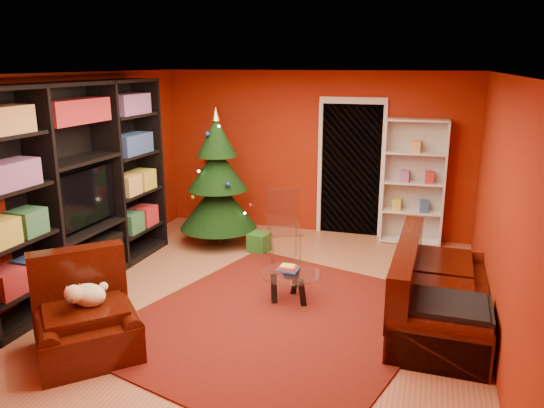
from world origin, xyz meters
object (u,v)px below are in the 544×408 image
(gift_box_green, at_px, (259,242))
(white_bookshelf, at_px, (413,183))
(christmas_tree, at_px, (217,179))
(acrylic_chair, at_px, (285,231))
(rug, at_px, (278,320))
(coffee_table, at_px, (291,287))
(sofa, at_px, (442,285))
(gift_box_teal, at_px, (222,220))
(media_unit, at_px, (78,187))
(dog, at_px, (89,295))
(armchair, at_px, (86,317))

(gift_box_green, bearing_deg, white_bookshelf, 26.97)
(christmas_tree, distance_m, acrylic_chair, 1.39)
(acrylic_chair, bearing_deg, rug, -99.55)
(rug, height_order, acrylic_chair, acrylic_chair)
(coffee_table, xyz_separation_m, acrylic_chair, (-0.42, 1.24, 0.26))
(sofa, relative_size, acrylic_chair, 2.29)
(rug, height_order, christmas_tree, christmas_tree)
(gift_box_teal, bearing_deg, media_unit, -107.71)
(media_unit, bearing_deg, coffee_table, 6.52)
(dog, bearing_deg, media_unit, 84.17)
(sofa, bearing_deg, media_unit, 94.00)
(christmas_tree, relative_size, acrylic_chair, 2.31)
(gift_box_teal, xyz_separation_m, gift_box_green, (0.92, -0.83, -0.02))
(white_bookshelf, bearing_deg, sofa, -82.28)
(media_unit, distance_m, dog, 1.88)
(white_bookshelf, bearing_deg, acrylic_chair, -142.22)
(coffee_table, bearing_deg, white_bookshelf, 64.73)
(sofa, distance_m, coffee_table, 1.68)
(gift_box_green, distance_m, white_bookshelf, 2.51)
(rug, relative_size, christmas_tree, 1.60)
(white_bookshelf, xyz_separation_m, sofa, (0.44, -2.64, -0.51))
(christmas_tree, bearing_deg, gift_box_teal, 107.63)
(rug, relative_size, white_bookshelf, 1.71)
(media_unit, relative_size, dog, 8.15)
(armchair, height_order, coffee_table, armchair)
(gift_box_green, distance_m, sofa, 3.01)
(christmas_tree, height_order, armchair, christmas_tree)
(rug, bearing_deg, media_unit, 173.69)
(christmas_tree, xyz_separation_m, white_bookshelf, (2.83, 0.90, -0.06))
(media_unit, distance_m, gift_box_green, 2.70)
(rug, relative_size, dog, 8.38)
(christmas_tree, bearing_deg, coffee_table, -46.68)
(armchair, height_order, acrylic_chair, acrylic_chair)
(armchair, relative_size, sofa, 0.48)
(christmas_tree, relative_size, dog, 5.24)
(gift_box_green, bearing_deg, dog, -102.13)
(coffee_table, relative_size, acrylic_chair, 0.79)
(white_bookshelf, bearing_deg, coffee_table, -116.97)
(rug, height_order, sofa, sofa)
(gift_box_teal, distance_m, coffee_table, 2.97)
(dog, height_order, acrylic_chair, acrylic_chair)
(rug, distance_m, white_bookshelf, 3.47)
(coffee_table, bearing_deg, armchair, -133.04)
(christmas_tree, distance_m, sofa, 3.75)
(media_unit, distance_m, gift_box_teal, 2.91)
(rug, height_order, gift_box_green, gift_box_green)
(sofa, bearing_deg, acrylic_chair, 60.01)
(gift_box_teal, bearing_deg, coffee_table, -52.40)
(sofa, height_order, coffee_table, sofa)
(media_unit, distance_m, white_bookshelf, 4.78)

